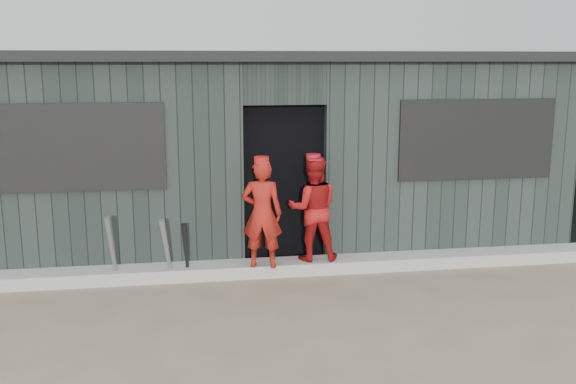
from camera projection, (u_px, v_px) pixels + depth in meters
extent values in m
plane|color=#766751|center=(318.00, 335.00, 5.97)|extent=(80.00, 80.00, 0.00)
cube|color=#A5A5A0|center=(288.00, 267.00, 7.72)|extent=(8.00, 0.36, 0.15)
cone|color=gray|center=(112.00, 250.00, 7.23)|extent=(0.13, 0.28, 0.83)
cone|color=gray|center=(167.00, 251.00, 7.26)|extent=(0.17, 0.30, 0.79)
cone|color=black|center=(186.00, 252.00, 7.38)|extent=(0.11, 0.26, 0.71)
imported|color=maroon|center=(262.00, 214.00, 7.36)|extent=(0.52, 0.40, 1.27)
imported|color=#AA1415|center=(313.00, 208.00, 7.65)|extent=(0.65, 0.53, 1.26)
imported|color=#B4B4B4|center=(315.00, 203.00, 8.31)|extent=(0.79, 0.63, 1.40)
cube|color=black|center=(269.00, 154.00, 9.12)|extent=(7.60, 2.70, 2.20)
cube|color=#282F2D|center=(92.00, 172.00, 7.41)|extent=(3.50, 0.20, 2.50)
cube|color=#2C3432|center=(460.00, 162.00, 8.10)|extent=(3.50, 0.20, 2.50)
cube|color=#242B28|center=(284.00, 83.00, 7.55)|extent=(1.00, 0.20, 0.50)
cube|color=#272E2B|center=(525.00, 145.00, 9.70)|extent=(0.20, 3.00, 2.50)
cube|color=#252C2A|center=(259.00, 139.00, 10.46)|extent=(8.00, 0.20, 2.50)
cube|color=black|center=(269.00, 57.00, 8.84)|extent=(8.30, 3.30, 0.12)
cube|color=black|center=(75.00, 148.00, 7.21)|extent=(2.00, 0.04, 1.00)
cube|color=black|center=(477.00, 140.00, 7.94)|extent=(2.00, 0.04, 1.00)
cube|color=black|center=(247.00, 153.00, 8.21)|extent=(0.23, 0.23, 1.00)
cube|color=black|center=(276.00, 156.00, 8.33)|extent=(0.21, 0.18, 0.88)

